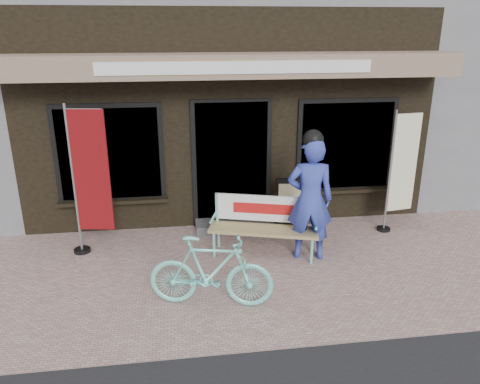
{
  "coord_description": "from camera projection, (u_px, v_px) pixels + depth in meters",
  "views": [
    {
      "loc": [
        -0.93,
        -5.59,
        3.3
      ],
      "look_at": [
        -0.04,
        0.7,
        1.05
      ],
      "focal_mm": 35.0,
      "sensor_mm": 36.0,
      "label": 1
    }
  ],
  "objects": [
    {
      "name": "person",
      "position": [
        310.0,
        197.0,
        6.8
      ],
      "size": [
        0.74,
        0.55,
        1.96
      ],
      "rotation": [
        0.0,
        0.0,
        -0.17
      ],
      "color": "#3240AC",
      "rests_on": "ground"
    },
    {
      "name": "menu_stand",
      "position": [
        289.0,
        204.0,
        7.89
      ],
      "size": [
        0.47,
        0.14,
        0.93
      ],
      "rotation": [
        0.0,
        0.0,
        -0.1
      ],
      "color": "black",
      "rests_on": "ground"
    },
    {
      "name": "nobori_cream",
      "position": [
        401.0,
        170.0,
        7.74
      ],
      "size": [
        0.61,
        0.26,
        2.07
      ],
      "rotation": [
        0.0,
        0.0,
        0.15
      ],
      "color": "gray",
      "rests_on": "ground"
    },
    {
      "name": "ground",
      "position": [
        250.0,
        280.0,
        6.45
      ],
      "size": [
        70.0,
        70.0,
        0.0
      ],
      "primitive_type": "plane",
      "color": "tan",
      "rests_on": "ground"
    },
    {
      "name": "nobori_red",
      "position": [
        89.0,
        179.0,
        6.86
      ],
      "size": [
        0.68,
        0.29,
        2.3
      ],
      "rotation": [
        0.0,
        0.0,
        -0.16
      ],
      "color": "gray",
      "rests_on": "ground"
    },
    {
      "name": "bicycle",
      "position": [
        211.0,
        272.0,
        5.73
      ],
      "size": [
        1.61,
        0.77,
        0.93
      ],
      "primitive_type": "imported",
      "rotation": [
        0.0,
        0.0,
        1.35
      ],
      "color": "#73E2CE",
      "rests_on": "ground"
    },
    {
      "name": "bench",
      "position": [
        264.0,
        221.0,
        7.08
      ],
      "size": [
        1.69,
        0.87,
        0.89
      ],
      "rotation": [
        0.0,
        0.0,
        -0.29
      ],
      "color": "#73E2CE",
      "rests_on": "ground"
    },
    {
      "name": "storefront",
      "position": [
        214.0,
        42.0,
        10.08
      ],
      "size": [
        7.0,
        6.77,
        6.0
      ],
      "color": "black",
      "rests_on": "ground"
    }
  ]
}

